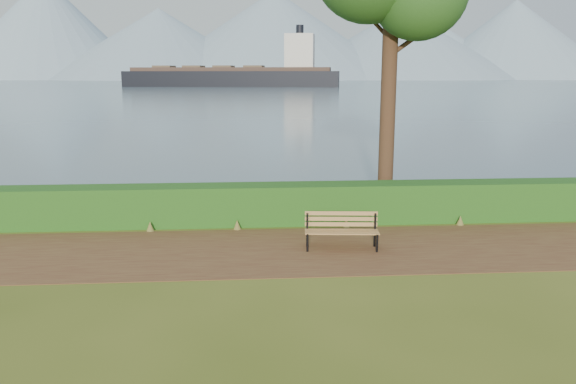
{
  "coord_description": "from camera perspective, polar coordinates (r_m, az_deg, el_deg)",
  "views": [
    {
      "loc": [
        -0.83,
        -11.26,
        3.73
      ],
      "look_at": [
        0.09,
        1.2,
        1.1
      ],
      "focal_mm": 35.0,
      "sensor_mm": 36.0,
      "label": 1
    }
  ],
  "objects": [
    {
      "name": "path",
      "position": [
        12.18,
        -0.09,
        -5.93
      ],
      "size": [
        40.0,
        3.4,
        0.01
      ],
      "primitive_type": "cube",
      "color": "brown",
      "rests_on": "ground"
    },
    {
      "name": "water",
      "position": [
        271.29,
        -4.1,
        11.07
      ],
      "size": [
        700.0,
        510.0,
        0.0
      ],
      "primitive_type": "cube",
      "color": "#415669",
      "rests_on": "ground"
    },
    {
      "name": "hedge",
      "position": [
        14.26,
        -0.75,
        -1.21
      ],
      "size": [
        32.0,
        0.85,
        1.0
      ],
      "primitive_type": "cube",
      "color": "#214E16",
      "rests_on": "ground"
    },
    {
      "name": "mountains",
      "position": [
        418.08,
        -5.52,
        15.12
      ],
      "size": [
        585.0,
        190.0,
        70.0
      ],
      "color": "#7F98AA",
      "rests_on": "ground"
    },
    {
      "name": "bench",
      "position": [
        12.25,
        5.45,
        -3.65
      ],
      "size": [
        1.62,
        0.61,
        0.8
      ],
      "rotation": [
        0.0,
        0.0,
        -0.09
      ],
      "color": "black",
      "rests_on": "ground"
    },
    {
      "name": "cargo_ship",
      "position": [
        170.65,
        -5.03,
        11.56
      ],
      "size": [
        64.75,
        21.85,
        19.43
      ],
      "rotation": [
        0.0,
        0.0,
        -0.19
      ],
      "color": "black",
      "rests_on": "ground"
    },
    {
      "name": "ground",
      "position": [
        11.89,
        0.01,
        -6.39
      ],
      "size": [
        140.0,
        140.0,
        0.0
      ],
      "primitive_type": "plane",
      "color": "#4F5C1A",
      "rests_on": "ground"
    }
  ]
}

